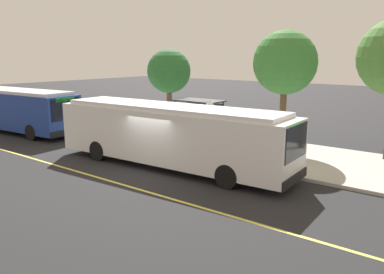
% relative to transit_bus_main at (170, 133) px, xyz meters
% --- Properties ---
extents(ground_plane, '(120.00, 120.00, 0.00)m').
position_rel_transit_bus_main_xyz_m(ground_plane, '(-0.11, -1.01, -1.62)').
color(ground_plane, '#232326').
extents(sidewalk_curb, '(44.00, 6.40, 0.15)m').
position_rel_transit_bus_main_xyz_m(sidewalk_curb, '(-0.11, 4.99, -1.54)').
color(sidewalk_curb, '#B7B2A8').
rests_on(sidewalk_curb, ground_plane).
extents(lane_stripe_center, '(36.00, 0.14, 0.01)m').
position_rel_transit_bus_main_xyz_m(lane_stripe_center, '(-0.11, -3.21, -1.61)').
color(lane_stripe_center, '#E0D64C').
rests_on(lane_stripe_center, ground_plane).
extents(transit_bus_main, '(12.43, 3.18, 2.95)m').
position_rel_transit_bus_main_xyz_m(transit_bus_main, '(0.00, 0.00, 0.00)').
color(transit_bus_main, white).
rests_on(transit_bus_main, ground_plane).
extents(transit_bus_second, '(10.45, 3.35, 2.95)m').
position_rel_transit_bus_main_xyz_m(transit_bus_second, '(-13.96, 0.11, -0.00)').
color(transit_bus_second, navy).
rests_on(transit_bus_second, ground_plane).
extents(bus_shelter, '(2.90, 1.60, 2.48)m').
position_rel_transit_bus_main_xyz_m(bus_shelter, '(-2.16, 5.07, 0.30)').
color(bus_shelter, '#333338').
rests_on(bus_shelter, sidewalk_curb).
extents(waiting_bench, '(1.60, 0.48, 0.95)m').
position_rel_transit_bus_main_xyz_m(waiting_bench, '(-1.85, 5.00, -0.99)').
color(waiting_bench, brown).
rests_on(waiting_bench, sidewalk_curb).
extents(route_sign_post, '(0.44, 0.08, 2.80)m').
position_rel_transit_bus_main_xyz_m(route_sign_post, '(0.43, 2.65, 0.34)').
color(route_sign_post, '#333338').
rests_on(route_sign_post, sidewalk_curb).
extents(pedestrian_commuter, '(0.24, 0.40, 1.69)m').
position_rel_transit_bus_main_xyz_m(pedestrian_commuter, '(-0.18, 2.64, -0.50)').
color(pedestrian_commuter, '#282D47').
rests_on(pedestrian_commuter, sidewalk_curb).
extents(street_tree_near_shelter, '(2.96, 2.96, 5.49)m').
position_rel_transit_bus_main_xyz_m(street_tree_near_shelter, '(-5.84, 6.69, 2.51)').
color(street_tree_near_shelter, brown).
rests_on(street_tree_near_shelter, sidewalk_curb).
extents(street_tree_upstreet, '(3.45, 3.45, 6.41)m').
position_rel_transit_bus_main_xyz_m(street_tree_upstreet, '(2.67, 6.47, 3.18)').
color(street_tree_upstreet, brown).
rests_on(street_tree_upstreet, sidewalk_curb).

